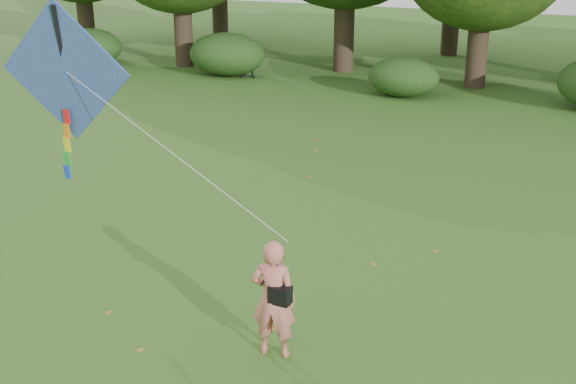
% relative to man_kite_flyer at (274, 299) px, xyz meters
% --- Properties ---
extents(ground, '(100.00, 100.00, 0.00)m').
position_rel_man_kite_flyer_xyz_m(ground, '(0.17, 0.52, -0.88)').
color(ground, '#265114').
rests_on(ground, ground).
extents(man_kite_flyer, '(0.72, 0.55, 1.77)m').
position_rel_man_kite_flyer_xyz_m(man_kite_flyer, '(0.00, 0.00, 0.00)').
color(man_kite_flyer, '#CF6F61').
rests_on(man_kite_flyer, ground).
extents(bystander_left, '(0.91, 0.81, 1.57)m').
position_rel_man_kite_flyer_xyz_m(bystander_left, '(-10.70, 18.29, -0.10)').
color(bystander_left, '#21242C').
rests_on(bystander_left, ground).
extents(crossbody_bag, '(0.43, 0.20, 0.71)m').
position_rel_man_kite_flyer_xyz_m(crossbody_bag, '(0.12, -0.03, 0.12)').
color(crossbody_bag, black).
rests_on(crossbody_bag, ground).
extents(flying_kite, '(6.15, 1.63, 3.21)m').
position_rel_man_kite_flyer_xyz_m(flying_kite, '(-4.65, 1.29, 2.57)').
color(flying_kite, '#275CAB').
rests_on(flying_kite, ground).
extents(shrub_band, '(39.15, 3.22, 1.88)m').
position_rel_man_kite_flyer_xyz_m(shrub_band, '(-0.55, 18.12, -0.03)').
color(shrub_band, '#264919').
rests_on(shrub_band, ground).
extents(fallen_leaves, '(8.59, 13.76, 0.01)m').
position_rel_man_kite_flyer_xyz_m(fallen_leaves, '(-0.72, 3.21, -0.88)').
color(fallen_leaves, olive).
rests_on(fallen_leaves, ground).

